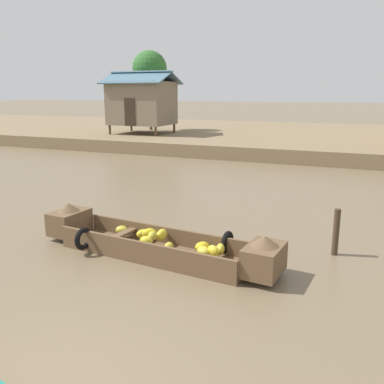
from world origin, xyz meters
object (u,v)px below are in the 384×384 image
object	(u,v)px
mooring_post	(336,232)
palm_tree_near	(150,69)
banana_boat	(156,243)
stilt_house_left	(142,102)

from	to	relation	value
mooring_post	palm_tree_near	bearing A→B (deg)	128.03
banana_boat	stilt_house_left	size ratio (longest dim) A/B	1.25
stilt_house_left	palm_tree_near	distance (m)	3.75
stilt_house_left	palm_tree_near	world-z (taller)	palm_tree_near
stilt_house_left	mooring_post	bearing A→B (deg)	-49.18
banana_boat	palm_tree_near	size ratio (longest dim) A/B	0.99
banana_boat	stilt_house_left	world-z (taller)	stilt_house_left
stilt_house_left	mooring_post	xyz separation A→B (m)	(14.09, -16.31, -2.37)
banana_boat	mooring_post	xyz separation A→B (m)	(3.69, 1.61, 0.23)
banana_boat	palm_tree_near	bearing A→B (deg)	118.50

